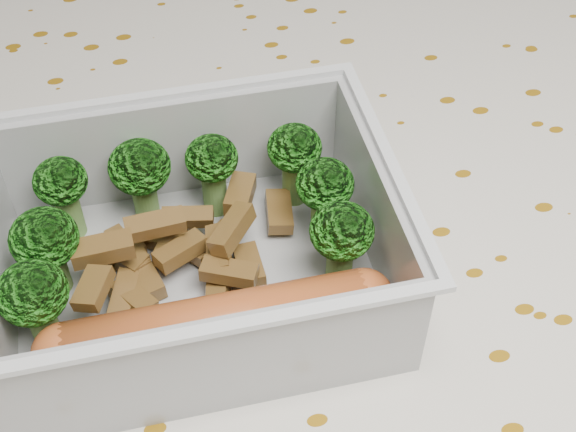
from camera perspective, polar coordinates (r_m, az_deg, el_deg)
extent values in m
cube|color=brown|center=(0.42, -0.33, -4.84)|extent=(1.40, 0.90, 0.04)
cube|color=silver|center=(0.40, -0.34, -2.82)|extent=(1.46, 0.96, 0.01)
cube|color=silver|center=(0.38, -6.38, -4.93)|extent=(0.18, 0.14, 0.00)
cube|color=silver|center=(0.40, -8.12, 4.82)|extent=(0.17, 0.01, 0.06)
cube|color=silver|center=(0.32, -5.06, -10.47)|extent=(0.17, 0.01, 0.06)
cube|color=silver|center=(0.37, 6.22, 0.31)|extent=(0.01, 0.12, 0.06)
cube|color=silver|center=(0.39, -8.68, 8.54)|extent=(0.18, 0.01, 0.00)
cube|color=silver|center=(0.29, -5.30, -8.07)|extent=(0.18, 0.01, 0.00)
cube|color=silver|center=(0.35, 7.32, 3.78)|extent=(0.01, 0.13, 0.00)
cylinder|color=#608C3F|center=(0.40, -15.26, 0.18)|extent=(0.01, 0.01, 0.03)
ellipsoid|color=#2D8F1F|center=(0.39, -15.90, 2.40)|extent=(0.03, 0.03, 0.02)
cylinder|color=#608C3F|center=(0.40, -10.10, 1.19)|extent=(0.01, 0.01, 0.02)
ellipsoid|color=#2D8F1F|center=(0.39, -10.52, 3.46)|extent=(0.03, 0.03, 0.03)
cylinder|color=#608C3F|center=(0.40, -5.23, 1.82)|extent=(0.01, 0.01, 0.03)
ellipsoid|color=#2D8F1F|center=(0.39, -5.45, 4.12)|extent=(0.03, 0.03, 0.02)
cylinder|color=#608C3F|center=(0.41, 0.45, 2.55)|extent=(0.01, 0.01, 0.03)
ellipsoid|color=#2D8F1F|center=(0.39, 0.47, 4.86)|extent=(0.03, 0.03, 0.02)
cylinder|color=#608C3F|center=(0.38, -16.25, -3.73)|extent=(0.01, 0.01, 0.02)
ellipsoid|color=#2D8F1F|center=(0.37, -16.96, -1.54)|extent=(0.03, 0.03, 0.03)
cylinder|color=#608C3F|center=(0.39, 2.53, -0.03)|extent=(0.01, 0.01, 0.03)
ellipsoid|color=#2D8F1F|center=(0.37, 2.64, 2.27)|extent=(0.03, 0.03, 0.02)
cylinder|color=#608C3F|center=(0.37, -16.94, -7.36)|extent=(0.01, 0.01, 0.02)
ellipsoid|color=#2D8F1F|center=(0.35, -17.73, -5.23)|extent=(0.03, 0.03, 0.03)
cylinder|color=#608C3F|center=(0.37, 3.68, -3.34)|extent=(0.01, 0.01, 0.02)
ellipsoid|color=#2D8F1F|center=(0.35, 3.85, -1.06)|extent=(0.03, 0.03, 0.02)
cube|color=brown|center=(0.38, -2.77, -3.55)|extent=(0.01, 0.02, 0.01)
cube|color=brown|center=(0.39, -3.42, 1.52)|extent=(0.02, 0.03, 0.01)
cube|color=brown|center=(0.36, -13.69, -5.02)|extent=(0.02, 0.02, 0.01)
cube|color=brown|center=(0.39, -8.64, -1.72)|extent=(0.03, 0.02, 0.01)
cube|color=brown|center=(0.37, -4.93, -4.61)|extent=(0.02, 0.03, 0.01)
cube|color=brown|center=(0.39, -12.07, -2.78)|extent=(0.03, 0.02, 0.01)
cube|color=brown|center=(0.37, -10.95, -5.78)|extent=(0.02, 0.03, 0.01)
cube|color=brown|center=(0.39, -11.30, -2.52)|extent=(0.02, 0.03, 0.01)
cube|color=brown|center=(0.39, -5.43, -1.94)|extent=(0.03, 0.02, 0.01)
cube|color=brown|center=(0.40, -0.63, 0.32)|extent=(0.02, 0.03, 0.01)
cube|color=brown|center=(0.37, -3.99, -0.94)|extent=(0.03, 0.03, 0.01)
cube|color=brown|center=(0.37, -9.43, -0.61)|extent=(0.03, 0.01, 0.01)
cube|color=brown|center=(0.37, -13.06, -2.31)|extent=(0.03, 0.01, 0.01)
cube|color=brown|center=(0.38, -10.35, -4.04)|extent=(0.02, 0.03, 0.01)
cube|color=brown|center=(0.38, -7.66, -2.49)|extent=(0.03, 0.02, 0.01)
cube|color=brown|center=(0.39, -11.76, -2.83)|extent=(0.03, 0.03, 0.01)
cube|color=brown|center=(0.37, -11.72, -5.82)|extent=(0.02, 0.03, 0.01)
cube|color=brown|center=(0.36, -4.20, -3.99)|extent=(0.03, 0.02, 0.01)
cube|color=brown|center=(0.37, -4.95, -2.38)|extent=(0.02, 0.03, 0.01)
cube|color=brown|center=(0.39, -8.23, -1.86)|extent=(0.02, 0.03, 0.01)
cube|color=brown|center=(0.39, -7.14, -0.08)|extent=(0.03, 0.01, 0.01)
cylinder|color=#AF5023|center=(0.34, -4.99, -7.79)|extent=(0.13, 0.03, 0.03)
sphere|color=#AF5023|center=(0.35, 5.38, -5.88)|extent=(0.03, 0.03, 0.03)
sphere|color=#AF5023|center=(0.35, -15.62, -9.47)|extent=(0.03, 0.03, 0.03)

